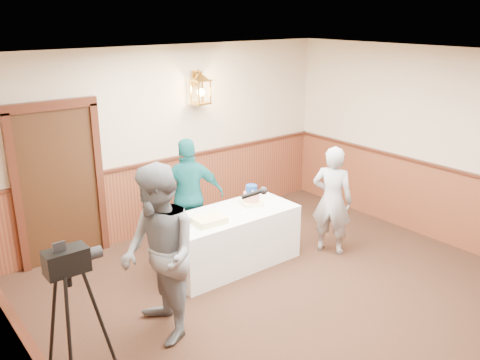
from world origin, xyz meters
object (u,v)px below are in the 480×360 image
object	(u,v)px
sheet_cake_yellow	(209,220)
tv_camera_rig	(75,333)
display_table	(231,239)
tiered_cake	(251,197)
baker	(332,200)
interviewer	(159,255)
sheet_cake_green	(177,220)
assistant_p	(189,197)

from	to	relation	value
sheet_cake_yellow	tv_camera_rig	size ratio (longest dim) A/B	0.27
display_table	tiered_cake	world-z (taller)	tiered_cake
baker	interviewer	bearing A→B (deg)	68.00
display_table	tv_camera_rig	xyz separation A→B (m)	(-2.53, -1.15, 0.27)
sheet_cake_green	interviewer	bearing A→B (deg)	-129.56
sheet_cake_yellow	tiered_cake	bearing A→B (deg)	11.83
sheet_cake_yellow	interviewer	distance (m)	1.31
display_table	interviewer	distance (m)	1.81
display_table	sheet_cake_yellow	xyz separation A→B (m)	(-0.42, -0.12, 0.41)
sheet_cake_green	baker	world-z (taller)	baker
interviewer	baker	xyz separation A→B (m)	(2.86, 0.27, -0.16)
sheet_cake_yellow	assistant_p	bearing A→B (deg)	74.82
sheet_cake_yellow	interviewer	size ratio (longest dim) A/B	0.21
sheet_cake_green	tiered_cake	bearing A→B (deg)	-4.83
baker	assistant_p	size ratio (longest dim) A/B	0.94
assistant_p	display_table	bearing A→B (deg)	129.45
assistant_p	sheet_cake_yellow	bearing A→B (deg)	97.09
assistant_p	tv_camera_rig	xyz separation A→B (m)	(-2.33, -1.82, -0.18)
assistant_p	sheet_cake_green	bearing A→B (deg)	67.60
display_table	tiered_cake	size ratio (longest dim) A/B	5.40
sheet_cake_green	baker	bearing A→B (deg)	-18.78
sheet_cake_yellow	interviewer	world-z (taller)	interviewer
tiered_cake	baker	distance (m)	1.13
assistant_p	tv_camera_rig	distance (m)	2.96
display_table	sheet_cake_green	xyz separation A→B (m)	(-0.72, 0.15, 0.41)
interviewer	tv_camera_rig	bearing A→B (deg)	-61.87
interviewer	assistant_p	distance (m)	1.99
sheet_cake_yellow	assistant_p	xyz separation A→B (m)	(0.21, 0.78, 0.03)
sheet_cake_green	assistant_p	distance (m)	0.73
display_table	assistant_p	bearing A→B (deg)	107.18
sheet_cake_green	assistant_p	size ratio (longest dim) A/B	0.16
sheet_cake_green	tv_camera_rig	bearing A→B (deg)	-144.45
sheet_cake_yellow	interviewer	bearing A→B (deg)	-147.45
tv_camera_rig	sheet_cake_yellow	bearing A→B (deg)	25.83
sheet_cake_yellow	baker	bearing A→B (deg)	-13.90
tv_camera_rig	baker	bearing A→B (deg)	8.57
sheet_cake_yellow	assistant_p	size ratio (longest dim) A/B	0.24
sheet_cake_green	display_table	bearing A→B (deg)	-11.71
sheet_cake_green	assistant_p	xyz separation A→B (m)	(0.51, 0.52, 0.04)
baker	display_table	bearing A→B (deg)	40.33
sheet_cake_yellow	sheet_cake_green	distance (m)	0.40
tiered_cake	sheet_cake_yellow	size ratio (longest dim) A/B	0.86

